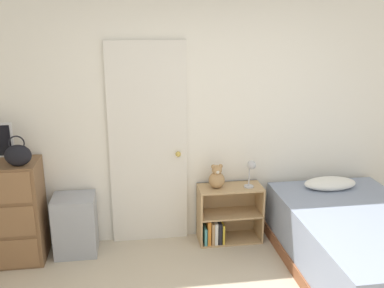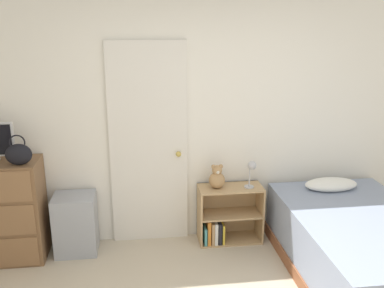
# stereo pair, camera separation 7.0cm
# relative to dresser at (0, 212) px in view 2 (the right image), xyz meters

# --- Properties ---
(wall_back) EXTENTS (10.00, 0.06, 2.55)m
(wall_back) POSITION_rel_dresser_xyz_m (1.92, 0.27, 0.78)
(wall_back) COLOR white
(wall_back) RESTS_ON ground_plane
(door_closed) EXTENTS (0.78, 0.09, 2.08)m
(door_closed) POSITION_rel_dresser_xyz_m (1.44, 0.22, 0.54)
(door_closed) COLOR silver
(door_closed) RESTS_ON ground_plane
(dresser) EXTENTS (0.81, 0.44, 1.00)m
(dresser) POSITION_rel_dresser_xyz_m (0.00, 0.00, 0.00)
(dresser) COLOR brown
(dresser) RESTS_ON ground_plane
(handbag) EXTENTS (0.24, 0.13, 0.28)m
(handbag) POSITION_rel_dresser_xyz_m (0.27, -0.11, 0.60)
(handbag) COLOR black
(handbag) RESTS_ON dresser
(storage_bin) EXTENTS (0.41, 0.35, 0.60)m
(storage_bin) POSITION_rel_dresser_xyz_m (0.69, 0.04, -0.20)
(storage_bin) COLOR #999EA8
(storage_bin) RESTS_ON ground_plane
(bookshelf) EXTENTS (0.66, 0.30, 0.60)m
(bookshelf) POSITION_rel_dresser_xyz_m (2.21, 0.07, -0.25)
(bookshelf) COLOR tan
(bookshelf) RESTS_ON ground_plane
(teddy_bear) EXTENTS (0.17, 0.17, 0.25)m
(teddy_bear) POSITION_rel_dresser_xyz_m (2.12, 0.07, 0.21)
(teddy_bear) COLOR tan
(teddy_bear) RESTS_ON bookshelf
(desk_lamp) EXTENTS (0.11, 0.11, 0.29)m
(desk_lamp) POSITION_rel_dresser_xyz_m (2.46, 0.03, 0.31)
(desk_lamp) COLOR #B2B2B7
(desk_lamp) RESTS_ON bookshelf
(bed) EXTENTS (1.22, 1.92, 0.69)m
(bed) POSITION_rel_dresser_xyz_m (3.29, -0.73, -0.21)
(bed) COLOR brown
(bed) RESTS_ON ground_plane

